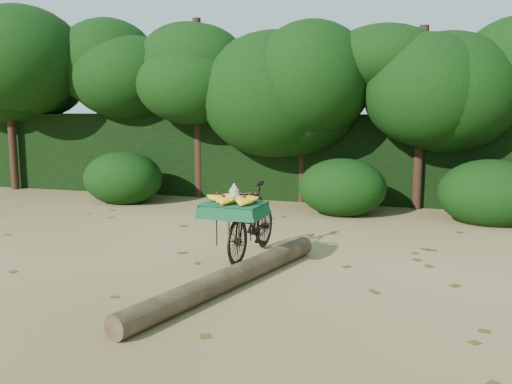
% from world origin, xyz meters
% --- Properties ---
extents(ground, '(80.00, 80.00, 0.00)m').
position_xyz_m(ground, '(0.00, 0.00, 0.00)').
color(ground, tan).
rests_on(ground, ground).
extents(vendor_bicycle, '(0.73, 1.72, 0.97)m').
position_xyz_m(vendor_bicycle, '(0.78, 1.08, 0.50)').
color(vendor_bicycle, black).
rests_on(vendor_bicycle, ground).
extents(fallen_log, '(1.16, 3.23, 0.24)m').
position_xyz_m(fallen_log, '(0.95, -0.17, 0.12)').
color(fallen_log, brown).
rests_on(fallen_log, ground).
extents(hedge_backdrop, '(26.00, 1.80, 1.80)m').
position_xyz_m(hedge_backdrop, '(0.00, 6.30, 0.90)').
color(hedge_backdrop, black).
rests_on(hedge_backdrop, ground).
extents(tree_row, '(14.50, 2.00, 4.00)m').
position_xyz_m(tree_row, '(-0.65, 5.50, 2.00)').
color(tree_row, black).
rests_on(tree_row, ground).
extents(bush_clumps, '(8.80, 1.70, 0.90)m').
position_xyz_m(bush_clumps, '(0.50, 4.30, 0.45)').
color(bush_clumps, black).
rests_on(bush_clumps, ground).
extents(leaf_litter, '(7.00, 7.30, 0.01)m').
position_xyz_m(leaf_litter, '(0.00, 0.65, 0.01)').
color(leaf_litter, '#533E16').
rests_on(leaf_litter, ground).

